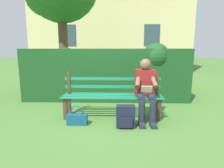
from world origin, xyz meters
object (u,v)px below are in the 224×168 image
(handbag, at_px, (77,119))
(backpack, at_px, (126,117))
(person_seated, at_px, (145,88))
(park_bench, at_px, (112,95))

(handbag, bearing_deg, backpack, 174.22)
(person_seated, relative_size, handbag, 3.22)
(park_bench, bearing_deg, backpack, 113.86)
(park_bench, distance_m, handbag, 0.86)
(person_seated, distance_m, backpack, 0.72)
(park_bench, xyz_separation_m, person_seated, (-0.65, 0.16, 0.19))
(backpack, bearing_deg, park_bench, -66.14)
(park_bench, distance_m, backpack, 0.67)
(park_bench, distance_m, person_seated, 0.69)
(park_bench, relative_size, handbag, 5.42)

